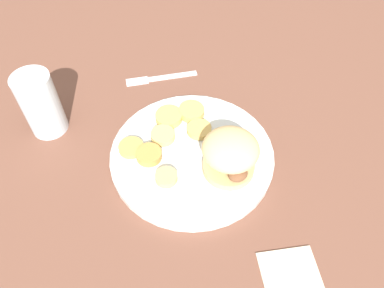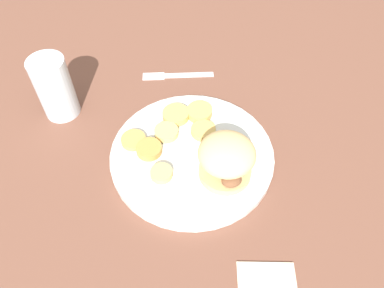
{
  "view_description": "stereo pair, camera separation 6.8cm",
  "coord_description": "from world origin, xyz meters",
  "px_view_note": "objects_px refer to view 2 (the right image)",
  "views": [
    {
      "loc": [
        0.39,
        -0.17,
        0.58
      ],
      "look_at": [
        0.0,
        0.0,
        0.04
      ],
      "focal_mm": 35.0,
      "sensor_mm": 36.0,
      "label": 1
    },
    {
      "loc": [
        0.41,
        -0.1,
        0.58
      ],
      "look_at": [
        0.0,
        0.0,
        0.04
      ],
      "focal_mm": 35.0,
      "sensor_mm": 36.0,
      "label": 2
    }
  ],
  "objects_px": {
    "sandwich": "(227,158)",
    "drinking_glass": "(55,88)",
    "fork": "(177,75)",
    "dinner_plate": "(192,155)"
  },
  "relations": [
    {
      "from": "fork",
      "to": "drinking_glass",
      "type": "distance_m",
      "value": 0.27
    },
    {
      "from": "dinner_plate",
      "to": "drinking_glass",
      "type": "relative_size",
      "value": 2.32
    },
    {
      "from": "dinner_plate",
      "to": "sandwich",
      "type": "relative_size",
      "value": 2.83
    },
    {
      "from": "drinking_glass",
      "to": "dinner_plate",
      "type": "bearing_deg",
      "value": 51.61
    },
    {
      "from": "dinner_plate",
      "to": "fork",
      "type": "relative_size",
      "value": 1.88
    },
    {
      "from": "fork",
      "to": "drinking_glass",
      "type": "xyz_separation_m",
      "value": [
        0.05,
        -0.26,
        0.06
      ]
    },
    {
      "from": "sandwich",
      "to": "drinking_glass",
      "type": "xyz_separation_m",
      "value": [
        -0.24,
        -0.28,
        0.0
      ]
    },
    {
      "from": "dinner_plate",
      "to": "fork",
      "type": "height_order",
      "value": "dinner_plate"
    },
    {
      "from": "dinner_plate",
      "to": "sandwich",
      "type": "xyz_separation_m",
      "value": [
        0.06,
        0.05,
        0.05
      ]
    },
    {
      "from": "fork",
      "to": "drinking_glass",
      "type": "bearing_deg",
      "value": -78.95
    }
  ]
}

